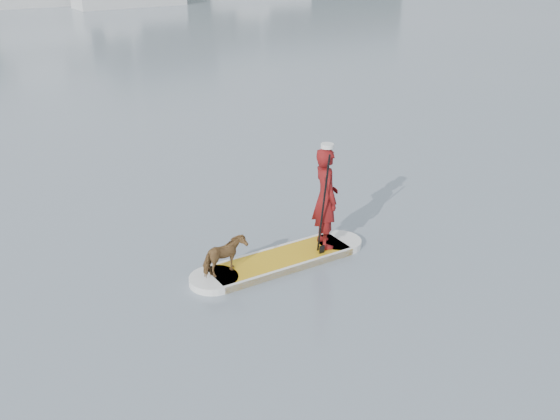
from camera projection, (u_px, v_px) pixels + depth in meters
ground at (365, 357)px, 8.28m from camera, size 140.00×140.00×0.00m
paddleboard at (280, 260)px, 10.60m from camera, size 3.30×0.82×0.12m
paddler at (326, 198)px, 10.65m from camera, size 0.58×0.74×1.79m
white_cap at (327, 146)px, 10.27m from camera, size 0.22×0.22×0.07m
dog at (225, 256)px, 9.95m from camera, size 0.79×0.48×0.63m
paddle at (323, 217)px, 10.44m from camera, size 0.10×0.30×2.00m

